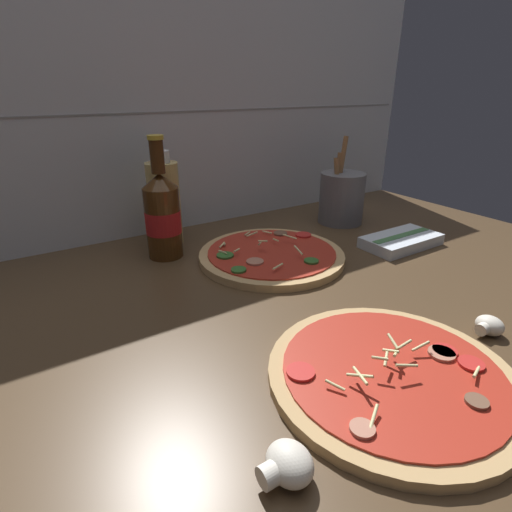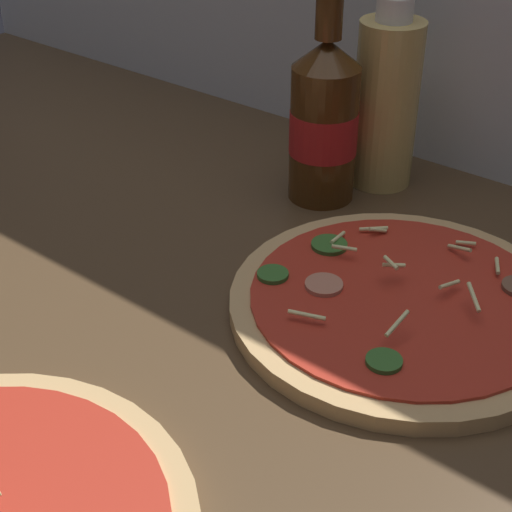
# 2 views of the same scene
# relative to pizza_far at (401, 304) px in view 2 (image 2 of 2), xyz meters

# --- Properties ---
(counter_slab) EXTENTS (1.60, 0.90, 0.03)m
(counter_slab) POSITION_rel_pizza_far_xyz_m (-0.14, -0.17, -0.02)
(counter_slab) COLOR #4C3823
(counter_slab) RESTS_ON ground
(pizza_far) EXTENTS (0.30, 0.30, 0.04)m
(pizza_far) POSITION_rel_pizza_far_xyz_m (0.00, 0.00, 0.00)
(pizza_far) COLOR tan
(pizza_far) RESTS_ON counter_slab
(beer_bottle) EXTENTS (0.07, 0.07, 0.24)m
(beer_bottle) POSITION_rel_pizza_far_xyz_m (-0.18, 0.13, 0.08)
(beer_bottle) COLOR #47280F
(beer_bottle) RESTS_ON counter_slab
(oil_bottle) EXTENTS (0.07, 0.07, 0.20)m
(oil_bottle) POSITION_rel_pizza_far_xyz_m (-0.15, 0.20, 0.09)
(oil_bottle) COLOR #D6B766
(oil_bottle) RESTS_ON counter_slab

